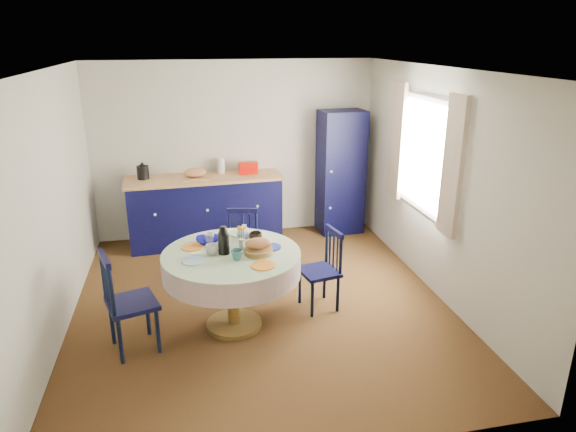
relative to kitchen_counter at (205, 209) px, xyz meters
name	(u,v)px	position (x,y,z in m)	size (l,w,h in m)	color
floor	(261,303)	(0.48, -1.96, -0.49)	(4.50, 4.50, 0.00)	black
ceiling	(256,69)	(0.48, -1.96, 2.01)	(4.50, 4.50, 0.00)	white
wall_back	(235,150)	(0.48, 0.29, 0.76)	(4.00, 0.02, 2.50)	beige
wall_left	(51,208)	(-1.52, -1.96, 0.76)	(0.02, 4.50, 2.50)	beige
wall_right	(438,185)	(2.48, -1.96, 0.76)	(0.02, 4.50, 2.50)	beige
window	(424,154)	(2.43, -1.66, 1.03)	(0.10, 1.74, 1.45)	white
kitchen_counter	(205,209)	(0.00, 0.00, 0.00)	(2.18, 0.78, 1.20)	black
pantry_cabinet	(341,173)	(1.99, 0.04, 0.41)	(0.66, 0.50, 1.81)	black
dining_table	(232,264)	(0.14, -2.38, 0.20)	(1.35, 1.35, 1.10)	brown
chair_left	(127,302)	(-0.85, -2.59, 0.01)	(0.54, 0.55, 1.00)	black
chair_far	(243,247)	(0.36, -1.40, -0.04)	(0.46, 0.45, 0.89)	black
chair_right	(322,269)	(1.12, -2.16, -0.04)	(0.44, 0.46, 0.88)	black
mug_a	(212,249)	(-0.04, -2.38, 0.38)	(0.13, 0.13, 0.10)	silver
mug_b	(237,255)	(0.17, -2.56, 0.38)	(0.11, 0.11, 0.10)	#316C6E
mug_c	(256,237)	(0.41, -2.17, 0.38)	(0.13, 0.13, 0.11)	black
mug_d	(209,238)	(-0.05, -2.06, 0.37)	(0.10, 0.10, 0.09)	silver
cobalt_bowl	(208,240)	(-0.07, -2.09, 0.35)	(0.24, 0.24, 0.06)	#0B0A7D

